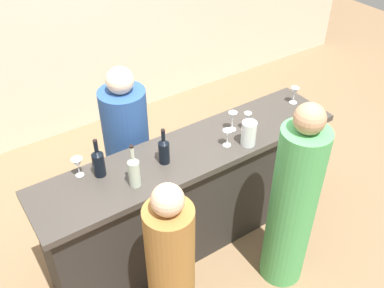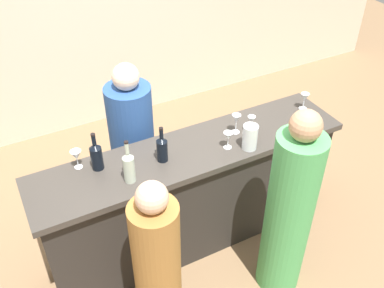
{
  "view_description": "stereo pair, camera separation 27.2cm",
  "coord_description": "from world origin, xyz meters",
  "px_view_note": "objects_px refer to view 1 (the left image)",
  "views": [
    {
      "loc": [
        -1.41,
        -2.11,
        3.0
      ],
      "look_at": [
        0.0,
        0.0,
        1.05
      ],
      "focal_mm": 40.87,
      "sensor_mm": 36.0,
      "label": 1
    },
    {
      "loc": [
        -1.18,
        -2.25,
        3.0
      ],
      "look_at": [
        0.0,
        0.0,
        1.05
      ],
      "focal_mm": 40.87,
      "sensor_mm": 36.0,
      "label": 2
    }
  ],
  "objects_px": {
    "wine_glass_far_center": "(78,163)",
    "water_pitcher": "(249,133)",
    "wine_glass_near_left": "(227,135)",
    "person_left_guest": "(292,206)",
    "wine_glass_far_left": "(295,92)",
    "wine_bottle_second_left_clear_pale": "(134,170)",
    "wine_bottle_center_near_black": "(164,150)",
    "wine_bottle_leftmost_near_black": "(98,162)",
    "wine_glass_near_center": "(247,119)",
    "person_center_guest": "(171,273)",
    "wine_glass_near_right": "(233,117)",
    "person_right_guest": "(128,154)"
  },
  "relations": [
    {
      "from": "wine_glass_far_center",
      "to": "person_center_guest",
      "type": "height_order",
      "value": "person_center_guest"
    },
    {
      "from": "wine_bottle_second_left_clear_pale",
      "to": "wine_glass_near_right",
      "type": "xyz_separation_m",
      "value": [
        0.93,
        0.14,
        -0.01
      ]
    },
    {
      "from": "wine_glass_far_left",
      "to": "wine_glass_far_center",
      "type": "distance_m",
      "value": 1.89
    },
    {
      "from": "wine_glass_near_right",
      "to": "water_pitcher",
      "type": "height_order",
      "value": "water_pitcher"
    },
    {
      "from": "wine_bottle_leftmost_near_black",
      "to": "person_left_guest",
      "type": "bearing_deg",
      "value": -36.12
    },
    {
      "from": "wine_bottle_second_left_clear_pale",
      "to": "wine_glass_far_left",
      "type": "distance_m",
      "value": 1.62
    },
    {
      "from": "wine_bottle_second_left_clear_pale",
      "to": "wine_bottle_leftmost_near_black",
      "type": "bearing_deg",
      "value": 123.93
    },
    {
      "from": "wine_glass_near_center",
      "to": "wine_glass_far_center",
      "type": "height_order",
      "value": "wine_glass_near_center"
    },
    {
      "from": "person_center_guest",
      "to": "person_left_guest",
      "type": "bearing_deg",
      "value": -93.08
    },
    {
      "from": "wine_glass_far_center",
      "to": "person_center_guest",
      "type": "distance_m",
      "value": 0.96
    },
    {
      "from": "wine_bottle_center_near_black",
      "to": "water_pitcher",
      "type": "distance_m",
      "value": 0.65
    },
    {
      "from": "wine_glass_far_left",
      "to": "person_left_guest",
      "type": "distance_m",
      "value": 1.06
    },
    {
      "from": "wine_glass_near_right",
      "to": "wine_glass_far_center",
      "type": "bearing_deg",
      "value": 172.58
    },
    {
      "from": "wine_bottle_second_left_clear_pale",
      "to": "wine_glass_near_right",
      "type": "height_order",
      "value": "wine_bottle_second_left_clear_pale"
    },
    {
      "from": "wine_bottle_center_near_black",
      "to": "wine_glass_near_center",
      "type": "xyz_separation_m",
      "value": [
        0.74,
        -0.02,
        -0.01
      ]
    },
    {
      "from": "person_left_guest",
      "to": "wine_glass_far_left",
      "type": "bearing_deg",
      "value": -28.2
    },
    {
      "from": "wine_glass_near_left",
      "to": "person_left_guest",
      "type": "relative_size",
      "value": 0.09
    },
    {
      "from": "wine_bottle_second_left_clear_pale",
      "to": "wine_glass_far_left",
      "type": "relative_size",
      "value": 2.27
    },
    {
      "from": "wine_bottle_leftmost_near_black",
      "to": "wine_glass_near_left",
      "type": "distance_m",
      "value": 0.95
    },
    {
      "from": "wine_glass_near_left",
      "to": "wine_glass_near_center",
      "type": "height_order",
      "value": "wine_glass_near_center"
    },
    {
      "from": "wine_bottle_center_near_black",
      "to": "water_pitcher",
      "type": "bearing_deg",
      "value": -14.97
    },
    {
      "from": "wine_glass_near_left",
      "to": "water_pitcher",
      "type": "relative_size",
      "value": 0.7
    },
    {
      "from": "wine_bottle_center_near_black",
      "to": "wine_glass_near_right",
      "type": "xyz_separation_m",
      "value": [
        0.64,
        0.05,
        0.01
      ]
    },
    {
      "from": "water_pitcher",
      "to": "person_left_guest",
      "type": "xyz_separation_m",
      "value": [
        0.03,
        -0.5,
        -0.35
      ]
    },
    {
      "from": "wine_bottle_second_left_clear_pale",
      "to": "water_pitcher",
      "type": "bearing_deg",
      "value": -4.47
    },
    {
      "from": "wine_glass_far_center",
      "to": "water_pitcher",
      "type": "bearing_deg",
      "value": -17.32
    },
    {
      "from": "wine_bottle_center_near_black",
      "to": "wine_glass_far_center",
      "type": "height_order",
      "value": "wine_bottle_center_near_black"
    },
    {
      "from": "wine_glass_near_left",
      "to": "person_center_guest",
      "type": "bearing_deg",
      "value": -147.85
    },
    {
      "from": "wine_bottle_center_near_black",
      "to": "wine_glass_near_right",
      "type": "height_order",
      "value": "wine_bottle_center_near_black"
    },
    {
      "from": "wine_glass_near_left",
      "to": "wine_glass_near_center",
      "type": "relative_size",
      "value": 0.89
    },
    {
      "from": "wine_glass_far_left",
      "to": "wine_glass_near_center",
      "type": "bearing_deg",
      "value": -171.7
    },
    {
      "from": "wine_bottle_center_near_black",
      "to": "person_center_guest",
      "type": "relative_size",
      "value": 0.2
    },
    {
      "from": "wine_bottle_second_left_clear_pale",
      "to": "wine_glass_near_left",
      "type": "distance_m",
      "value": 0.78
    },
    {
      "from": "wine_glass_near_left",
      "to": "water_pitcher",
      "type": "bearing_deg",
      "value": -28.36
    },
    {
      "from": "wine_glass_far_center",
      "to": "person_left_guest",
      "type": "height_order",
      "value": "person_left_guest"
    },
    {
      "from": "wine_glass_near_right",
      "to": "wine_glass_far_left",
      "type": "relative_size",
      "value": 1.11
    },
    {
      "from": "wine_bottle_leftmost_near_black",
      "to": "wine_glass_near_center",
      "type": "height_order",
      "value": "wine_bottle_leftmost_near_black"
    },
    {
      "from": "wine_bottle_second_left_clear_pale",
      "to": "wine_glass_far_center",
      "type": "height_order",
      "value": "wine_bottle_second_left_clear_pale"
    },
    {
      "from": "wine_glass_far_left",
      "to": "person_left_guest",
      "type": "xyz_separation_m",
      "value": [
        -0.67,
        -0.74,
        -0.35
      ]
    },
    {
      "from": "wine_glass_near_left",
      "to": "person_left_guest",
      "type": "xyz_separation_m",
      "value": [
        0.17,
        -0.58,
        -0.35
      ]
    },
    {
      "from": "wine_glass_near_center",
      "to": "wine_bottle_second_left_clear_pale",
      "type": "bearing_deg",
      "value": -175.56
    },
    {
      "from": "wine_glass_near_left",
      "to": "person_right_guest",
      "type": "xyz_separation_m",
      "value": [
        -0.51,
        0.67,
        -0.41
      ]
    },
    {
      "from": "wine_bottle_second_left_clear_pale",
      "to": "person_center_guest",
      "type": "bearing_deg",
      "value": -95.09
    },
    {
      "from": "person_right_guest",
      "to": "wine_glass_near_left",
      "type": "bearing_deg",
      "value": 52.5
    },
    {
      "from": "wine_bottle_center_near_black",
      "to": "person_left_guest",
      "type": "height_order",
      "value": "person_left_guest"
    },
    {
      "from": "wine_glass_near_center",
      "to": "wine_glass_near_left",
      "type": "bearing_deg",
      "value": -163.38
    },
    {
      "from": "wine_glass_far_center",
      "to": "wine_bottle_center_near_black",
      "type": "bearing_deg",
      "value": -19.9
    },
    {
      "from": "wine_bottle_second_left_clear_pale",
      "to": "wine_glass_near_left",
      "type": "xyz_separation_m",
      "value": [
        0.77,
        0.0,
        -0.03
      ]
    },
    {
      "from": "wine_glass_near_center",
      "to": "person_right_guest",
      "type": "distance_m",
      "value": 1.05
    },
    {
      "from": "wine_bottle_leftmost_near_black",
      "to": "wine_glass_near_center",
      "type": "xyz_separation_m",
      "value": [
        1.18,
        -0.15,
        -0.01
      ]
    }
  ]
}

